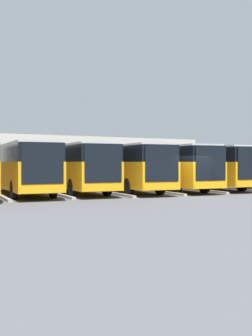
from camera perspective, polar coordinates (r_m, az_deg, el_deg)
The scene contains 14 objects.
ground_plane at distance 26.49m, azimuth 8.55°, elevation -3.79°, with size 600.00×600.00×0.00m, color #5B5B60.
bus_1 at distance 36.89m, azimuth 13.47°, elevation 0.30°, with size 3.45×12.25×3.28m.
curb_divider_1 at distance 34.44m, azimuth 13.29°, elevation -2.65°, with size 0.24×7.42×0.15m, color #9E9E99.
bus_2 at distance 34.02m, azimuth 9.97°, elevation 0.28°, with size 3.45×12.25×3.28m.
curb_divider_2 at distance 31.60m, azimuth 9.49°, elevation -2.94°, with size 0.24×7.42×0.15m, color #9E9E99.
bus_3 at distance 31.91m, azimuth 5.11°, elevation 0.26°, with size 3.45×12.25×3.28m.
curb_divider_3 at distance 29.52m, azimuth 4.20°, elevation -3.18°, with size 0.24×7.42×0.15m, color #9E9E99.
bus_4 at distance 30.29m, azimuth -0.63°, elevation 0.24°, with size 3.45×12.25×3.28m.
curb_divider_4 at distance 27.97m, azimuth -2.09°, elevation -3.39°, with size 0.24×7.42×0.15m, color #9E9E99.
bus_5 at distance 29.46m, azimuth -7.30°, elevation 0.22°, with size 3.45×12.25×3.28m.
curb_divider_5 at distance 27.24m, azimuth -9.37°, elevation -3.51°, with size 0.24×7.42×0.15m, color #9E9E99.
bus_6 at distance 28.41m, azimuth -13.93°, elevation 0.19°, with size 3.45×12.25×3.28m.
curb_divider_6 at distance 26.35m, azimuth -16.63°, elevation -3.67°, with size 0.24×7.42×0.15m, color #9E9E99.
station_building at distance 48.70m, azimuth -9.44°, elevation 1.08°, with size 29.19×16.41×4.78m.
Camera 1 is at (15.92, 21.07, 2.06)m, focal length 45.00 mm.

